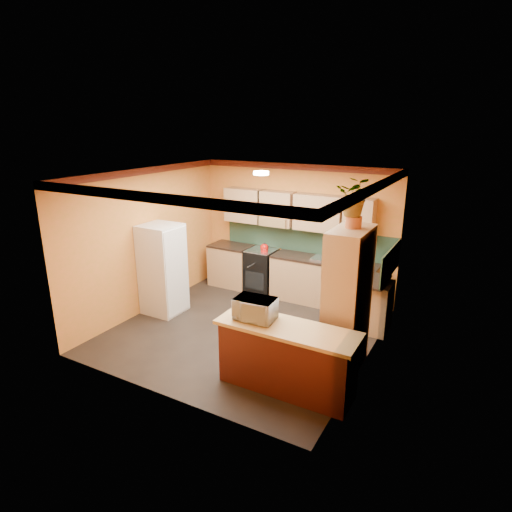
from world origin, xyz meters
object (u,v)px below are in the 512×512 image
(stove, at_px, (261,271))
(pantry, at_px, (347,300))
(fridge, at_px, (163,269))
(base_cabinets_back, at_px, (288,276))
(breakfast_bar, at_px, (286,360))
(microwave, at_px, (255,309))

(stove, bearing_deg, pantry, -39.23)
(fridge, bearing_deg, base_cabinets_back, 46.31)
(breakfast_bar, bearing_deg, base_cabinets_back, 114.66)
(breakfast_bar, bearing_deg, stove, 123.79)
(stove, bearing_deg, breakfast_bar, -56.21)
(base_cabinets_back, height_order, fridge, fridge)
(pantry, distance_m, microwave, 1.36)
(stove, relative_size, microwave, 1.68)
(breakfast_bar, relative_size, microwave, 3.33)
(breakfast_bar, height_order, microwave, microwave)
(pantry, bearing_deg, microwave, -135.91)
(base_cabinets_back, relative_size, microwave, 6.75)
(pantry, bearing_deg, fridge, 176.68)
(base_cabinets_back, bearing_deg, fridge, -133.69)
(stove, xyz_separation_m, breakfast_bar, (1.99, -2.97, -0.02))
(base_cabinets_back, distance_m, fridge, 2.55)
(base_cabinets_back, height_order, stove, stove)
(base_cabinets_back, distance_m, microwave, 3.17)
(stove, xyz_separation_m, fridge, (-1.11, -1.82, 0.39))
(stove, distance_m, breakfast_bar, 3.58)
(stove, bearing_deg, microwave, -63.07)
(pantry, bearing_deg, stove, 140.77)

